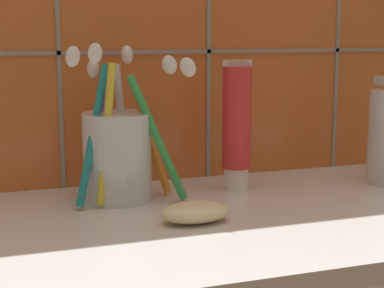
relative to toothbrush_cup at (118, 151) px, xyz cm
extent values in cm
cube|color=silver|center=(12.07, -9.56, -6.72)|extent=(76.71, 35.79, 2.00)
cube|color=#C6662D|center=(12.07, 8.59, 16.71)|extent=(86.71, 1.50, 48.86)
cube|color=gray|center=(12.07, 7.74, 10.85)|extent=(86.71, 0.24, 0.50)
cube|color=gray|center=(-5.19, 7.74, 16.71)|extent=(0.50, 0.24, 48.86)
cube|color=gray|center=(13.99, 7.74, 16.71)|extent=(0.50, 0.24, 48.86)
cube|color=gray|center=(33.17, 7.74, 16.71)|extent=(0.50, 0.24, 48.86)
cylinder|color=silver|center=(-0.09, 0.04, -0.70)|extent=(7.83, 7.83, 10.04)
cylinder|color=orange|center=(3.77, 0.17, 1.62)|extent=(5.11, 1.68, 14.15)
ellipsoid|color=white|center=(6.15, -0.21, 9.62)|extent=(2.43, 1.64, 2.59)
cylinder|color=white|center=(1.22, 2.67, 2.14)|extent=(3.04, 3.41, 15.08)
ellipsoid|color=white|center=(2.23, 3.90, 10.68)|extent=(2.32, 2.42, 2.47)
cylinder|color=purple|center=(-1.26, 2.74, 1.35)|extent=(1.96, 4.07, 13.55)
ellipsoid|color=white|center=(-1.75, 4.47, 9.10)|extent=(1.84, 2.42, 2.52)
cylinder|color=teal|center=(-3.12, -1.56, 2.22)|extent=(5.10, 4.24, 15.35)
ellipsoid|color=white|center=(-5.32, -3.27, 10.80)|extent=(2.60, 2.43, 2.62)
cylinder|color=yellow|center=(-1.80, -2.28, 2.34)|extent=(3.22, 2.56, 15.47)
ellipsoid|color=white|center=(-2.93, -3.03, 11.10)|extent=(2.39, 2.19, 2.43)
cylinder|color=green|center=(3.97, -2.36, 1.59)|extent=(6.54, 3.74, 14.18)
ellipsoid|color=white|center=(7.07, -3.84, 9.51)|extent=(2.75, 2.22, 2.69)
cylinder|color=white|center=(14.69, 0.04, -4.37)|extent=(2.99, 2.99, 2.70)
cylinder|color=red|center=(14.69, 0.04, 3.12)|extent=(3.51, 3.51, 12.28)
cube|color=silver|center=(14.69, 0.04, 9.66)|extent=(3.69, 0.36, 0.80)
ellipsoid|color=beige|center=(5.21, -11.42, -4.65)|extent=(7.18, 4.43, 2.14)
camera|label=1|loc=(-16.17, -70.23, 13.23)|focal=60.00mm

